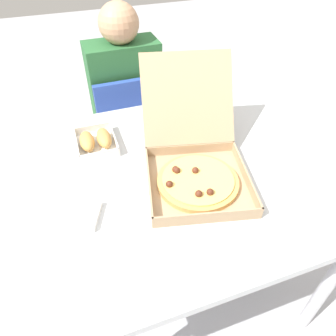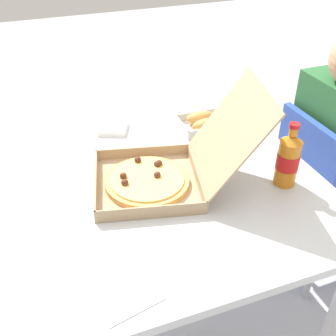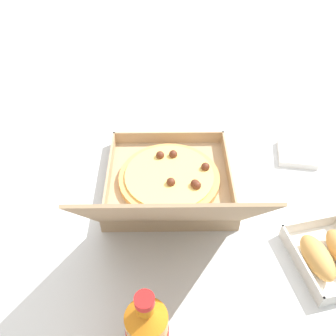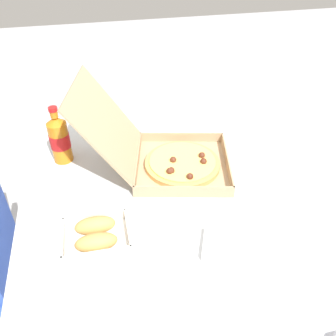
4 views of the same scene
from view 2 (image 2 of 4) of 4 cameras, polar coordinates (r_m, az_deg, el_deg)
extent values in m
plane|color=#B2B2B7|center=(2.01, -0.32, -17.89)|extent=(10.00, 10.00, 0.00)
cube|color=silver|center=(1.49, -0.41, -0.35)|extent=(1.19, 0.97, 0.03)
cylinder|color=#B7B7BC|center=(2.07, -16.32, -3.39)|extent=(0.05, 0.05, 0.72)
cylinder|color=#B7B7BC|center=(2.24, 4.94, 1.10)|extent=(0.05, 0.05, 0.72)
cylinder|color=#B7B7BC|center=(1.61, 21.54, -18.65)|extent=(0.05, 0.05, 0.72)
cube|color=#2D4CAD|center=(2.02, 21.25, -3.31)|extent=(0.40, 0.40, 0.04)
cube|color=#2D4CAD|center=(1.79, 18.13, 0.58)|extent=(0.36, 0.03, 0.38)
cylinder|color=#B2B2B7|center=(2.34, 20.76, -4.12)|extent=(0.03, 0.03, 0.43)
cylinder|color=#B2B2B7|center=(1.97, 19.19, -12.26)|extent=(0.03, 0.03, 0.43)
cylinder|color=#B2B2B7|center=(2.15, 13.78, -6.35)|extent=(0.03, 0.03, 0.43)
cylinder|color=#333847|center=(2.28, 21.66, -5.20)|extent=(0.09, 0.09, 0.45)
cube|color=tan|center=(1.40, -2.84, -2.24)|extent=(0.41, 0.41, 0.01)
cube|color=tan|center=(1.38, -9.75, -1.97)|extent=(0.33, 0.08, 0.04)
cube|color=tan|center=(1.52, -3.41, 2.20)|extent=(0.08, 0.33, 0.04)
cube|color=tan|center=(1.25, -2.21, -5.94)|extent=(0.08, 0.33, 0.04)
cube|color=tan|center=(1.40, 3.93, -0.96)|extent=(0.33, 0.08, 0.04)
cube|color=tan|center=(1.34, 8.38, 4.93)|extent=(0.37, 0.27, 0.28)
cylinder|color=tan|center=(1.39, -2.85, -1.84)|extent=(0.28, 0.28, 0.02)
cylinder|color=#EAC666|center=(1.38, -2.87, -1.44)|extent=(0.25, 0.25, 0.01)
sphere|color=#562819|center=(1.43, -1.47, 0.55)|extent=(0.02, 0.02, 0.02)
sphere|color=#562819|center=(1.38, -6.10, -1.08)|extent=(0.02, 0.02, 0.02)
sphere|color=#562819|center=(1.44, -1.25, 0.66)|extent=(0.02, 0.02, 0.02)
sphere|color=#562819|center=(1.38, -1.48, -0.94)|extent=(0.02, 0.02, 0.02)
sphere|color=#562819|center=(1.35, -5.88, -1.99)|extent=(0.02, 0.02, 0.02)
sphere|color=#562819|center=(1.46, -4.13, 1.10)|extent=(0.02, 0.02, 0.02)
cube|color=white|center=(1.73, 4.75, 5.52)|extent=(0.15, 0.19, 0.00)
cube|color=silver|center=(1.68, 1.89, 5.62)|extent=(0.15, 0.01, 0.03)
cube|color=silver|center=(1.75, 7.57, 6.56)|extent=(0.15, 0.01, 0.03)
cube|color=silver|center=(1.77, 3.84, 7.17)|extent=(0.01, 0.19, 0.03)
cube|color=silver|center=(1.66, 5.79, 4.97)|extent=(0.01, 0.19, 0.03)
ellipsoid|color=tan|center=(1.74, 4.36, 6.85)|extent=(0.06, 0.12, 0.05)
ellipsoid|color=tan|center=(1.69, 5.25, 5.85)|extent=(0.06, 0.12, 0.05)
cylinder|color=orange|center=(1.41, 15.89, 0.68)|extent=(0.07, 0.07, 0.16)
cone|color=orange|center=(1.37, 16.50, 3.89)|extent=(0.07, 0.07, 0.02)
cylinder|color=orange|center=(1.35, 16.67, 4.80)|extent=(0.03, 0.03, 0.02)
cylinder|color=red|center=(1.35, 16.80, 5.52)|extent=(0.03, 0.03, 0.01)
cylinder|color=red|center=(1.41, 15.94, 0.95)|extent=(0.07, 0.07, 0.06)
cube|color=white|center=(1.10, -6.79, -15.25)|extent=(0.24, 0.19, 0.00)
cube|color=white|center=(1.71, -7.46, 5.39)|extent=(0.14, 0.14, 0.02)
camera|label=1|loc=(1.47, -39.14, 25.00)|focal=33.59mm
camera|label=3|loc=(1.36, 31.62, 26.10)|focal=39.23mm
camera|label=4|loc=(2.15, -4.95, 33.32)|focal=37.23mm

